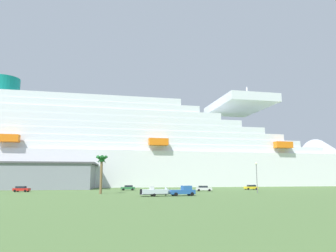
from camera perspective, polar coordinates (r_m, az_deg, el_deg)
ground_plane at (r=113.25m, az=-2.23°, el=-11.49°), size 600.00×600.00×0.00m
cruise_ship at (r=143.49m, az=-13.86°, el=-4.59°), size 292.03×52.63×57.81m
terminal_building at (r=123.08m, az=-27.32°, el=-8.17°), size 60.47×24.98×9.08m
pickup_truck at (r=69.57m, az=2.83°, el=-11.89°), size 5.85×3.00×2.20m
small_boat_on_trailer at (r=67.72m, az=-1.98°, el=-12.03°), size 7.62×2.91×2.15m
palm_tree at (r=79.32m, az=-12.16°, el=-6.76°), size 3.15×3.27×9.49m
street_lamp at (r=83.94m, az=16.03°, el=-8.34°), size 0.56×0.56×7.85m
parked_car_yellow_taxi at (r=107.23m, az=15.09°, el=-10.84°), size 4.48×2.39×1.58m
parked_car_red_hatchback at (r=97.01m, az=-25.43°, el=-10.44°), size 4.56×2.51×1.58m
parked_car_green_wagon at (r=99.71m, az=-7.40°, el=-11.21°), size 4.49×2.44×1.58m
parked_car_silver_sedan at (r=93.47m, az=6.60°, el=-11.35°), size 4.93×2.60×1.58m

